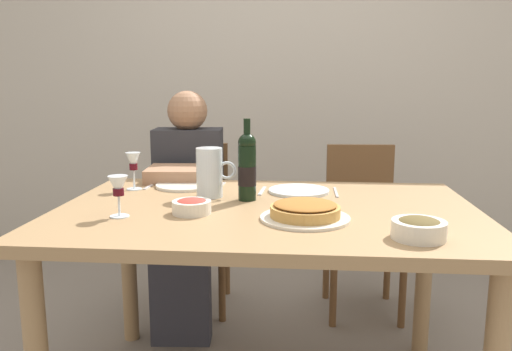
{
  "coord_description": "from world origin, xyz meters",
  "views": [
    {
      "loc": [
        0.12,
        -1.78,
        1.21
      ],
      "look_at": [
        -0.04,
        0.05,
        0.87
      ],
      "focal_mm": 35.99,
      "sensor_mm": 36.0,
      "label": 1
    }
  ],
  "objects": [
    {
      "name": "back_wall",
      "position": [
        0.0,
        1.98,
        1.4
      ],
      "size": [
        8.0,
        0.1,
        2.8
      ],
      "primitive_type": "cube",
      "color": "beige",
      "rests_on": "ground"
    },
    {
      "name": "dining_table",
      "position": [
        0.0,
        0.0,
        0.67
      ],
      "size": [
        1.5,
        1.0,
        0.76
      ],
      "color": "#9E7A51",
      "rests_on": "ground"
    },
    {
      "name": "wine_bottle",
      "position": [
        -0.08,
        0.11,
        0.89
      ],
      "size": [
        0.07,
        0.07,
        0.31
      ],
      "color": "black",
      "rests_on": "dining_table"
    },
    {
      "name": "water_pitcher",
      "position": [
        -0.23,
        0.15,
        0.85
      ],
      "size": [
        0.16,
        0.1,
        0.19
      ],
      "color": "silver",
      "rests_on": "dining_table"
    },
    {
      "name": "baked_tart",
      "position": [
        0.14,
        -0.15,
        0.79
      ],
      "size": [
        0.29,
        0.29,
        0.06
      ],
      "color": "silver",
      "rests_on": "dining_table"
    },
    {
      "name": "salad_bowl",
      "position": [
        -0.25,
        -0.11,
        0.79
      ],
      "size": [
        0.13,
        0.13,
        0.05
      ],
      "color": "silver",
      "rests_on": "dining_table"
    },
    {
      "name": "olive_bowl",
      "position": [
        0.46,
        -0.33,
        0.79
      ],
      "size": [
        0.16,
        0.16,
        0.06
      ],
      "color": "silver",
      "rests_on": "dining_table"
    },
    {
      "name": "wine_glass_left_diner",
      "position": [
        -0.57,
        0.26,
        0.87
      ],
      "size": [
        0.06,
        0.06,
        0.16
      ],
      "color": "silver",
      "rests_on": "dining_table"
    },
    {
      "name": "wine_glass_right_diner",
      "position": [
        -0.48,
        -0.17,
        0.86
      ],
      "size": [
        0.07,
        0.07,
        0.14
      ],
      "color": "silver",
      "rests_on": "dining_table"
    },
    {
      "name": "dinner_plate_left_setting",
      "position": [
        -0.37,
        0.34,
        0.77
      ],
      "size": [
        0.25,
        0.25,
        0.01
      ],
      "primitive_type": "cylinder",
      "color": "silver",
      "rests_on": "dining_table"
    },
    {
      "name": "dinner_plate_right_setting",
      "position": [
        0.11,
        0.27,
        0.77
      ],
      "size": [
        0.25,
        0.25,
        0.01
      ],
      "primitive_type": "cylinder",
      "color": "silver",
      "rests_on": "dining_table"
    },
    {
      "name": "fork_left_setting",
      "position": [
        -0.52,
        0.34,
        0.76
      ],
      "size": [
        0.03,
        0.16,
        0.0
      ],
      "primitive_type": "cube",
      "rotation": [
        0.0,
        0.0,
        1.5
      ],
      "color": "silver",
      "rests_on": "dining_table"
    },
    {
      "name": "knife_left_setting",
      "position": [
        -0.22,
        0.34,
        0.76
      ],
      "size": [
        0.02,
        0.18,
        0.0
      ],
      "primitive_type": "cube",
      "rotation": [
        0.0,
        0.0,
        1.49
      ],
      "color": "silver",
      "rests_on": "dining_table"
    },
    {
      "name": "knife_right_setting",
      "position": [
        0.26,
        0.27,
        0.76
      ],
      "size": [
        0.01,
        0.18,
        0.0
      ],
      "primitive_type": "cube",
      "rotation": [
        0.0,
        0.0,
        1.57
      ],
      "color": "silver",
      "rests_on": "dining_table"
    },
    {
      "name": "spoon_right_setting",
      "position": [
        -0.04,
        0.27,
        0.76
      ],
      "size": [
        0.02,
        0.16,
        0.0
      ],
      "primitive_type": "cube",
      "rotation": [
        0.0,
        0.0,
        1.5
      ],
      "color": "silver",
      "rests_on": "dining_table"
    },
    {
      "name": "chair_left",
      "position": [
        -0.46,
        0.87,
        0.5
      ],
      "size": [
        0.43,
        0.43,
        0.87
      ],
      "rotation": [
        0.0,
        0.0,
        3.21
      ],
      "color": "brown",
      "rests_on": "ground"
    },
    {
      "name": "diner_left",
      "position": [
        -0.44,
        0.64,
        0.62
      ],
      "size": [
        0.36,
        0.52,
        1.16
      ],
      "rotation": [
        0.0,
        0.0,
        3.21
      ],
      "color": "#2D2D33",
      "rests_on": "ground"
    },
    {
      "name": "chair_right",
      "position": [
        0.45,
        0.89,
        0.5
      ],
      "size": [
        0.42,
        0.42,
        0.87
      ],
      "rotation": [
        0.0,
        0.0,
        3.2
      ],
      "color": "brown",
      "rests_on": "ground"
    }
  ]
}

